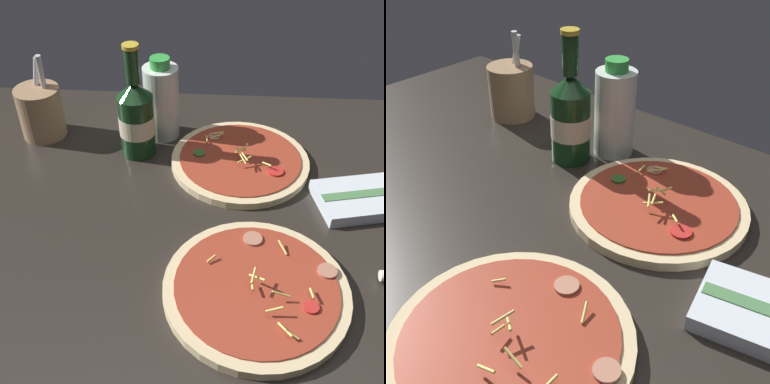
# 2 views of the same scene
# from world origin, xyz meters

# --- Properties ---
(counter_slab) EXTENTS (1.60, 0.90, 0.03)m
(counter_slab) POSITION_xyz_m (0.00, 0.00, 0.01)
(counter_slab) COLOR #28231E
(counter_slab) RESTS_ON ground
(pizza_near) EXTENTS (0.30, 0.30, 0.05)m
(pizza_near) POSITION_xyz_m (0.05, -0.20, 0.04)
(pizza_near) COLOR beige
(pizza_near) RESTS_ON counter_slab
(pizza_far) EXTENTS (0.29, 0.29, 0.05)m
(pizza_far) POSITION_xyz_m (0.03, 0.15, 0.03)
(pizza_far) COLOR beige
(pizza_far) RESTS_ON counter_slab
(beer_bottle) EXTENTS (0.08, 0.08, 0.25)m
(beer_bottle) POSITION_xyz_m (-0.19, 0.18, 0.11)
(beer_bottle) COLOR #143819
(beer_bottle) RESTS_ON counter_slab
(oil_bottle) EXTENTS (0.08, 0.08, 0.19)m
(oil_bottle) POSITION_xyz_m (-0.15, 0.26, 0.11)
(oil_bottle) COLOR silver
(oil_bottle) RESTS_ON counter_slab
(utensil_crock) EXTENTS (0.10, 0.10, 0.19)m
(utensil_crock) POSITION_xyz_m (-0.42, 0.24, 0.09)
(utensil_crock) COLOR #9E7A56
(utensil_crock) RESTS_ON counter_slab
(dish_towel) EXTENTS (0.20, 0.15, 0.03)m
(dish_towel) POSITION_xyz_m (0.27, 0.04, 0.04)
(dish_towel) COLOR silver
(dish_towel) RESTS_ON counter_slab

